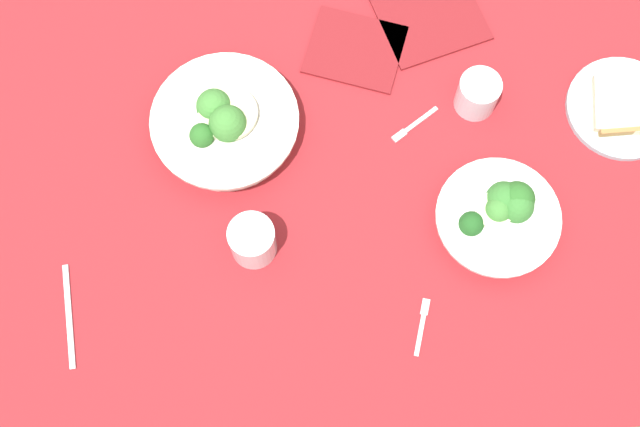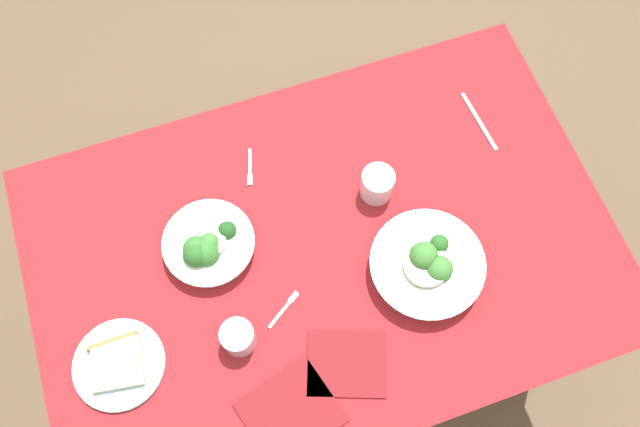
{
  "view_description": "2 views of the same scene",
  "coord_description": "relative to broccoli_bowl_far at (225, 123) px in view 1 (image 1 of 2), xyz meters",
  "views": [
    {
      "loc": [
        -0.09,
        -0.52,
        2.16
      ],
      "look_at": [
        -0.05,
        -0.06,
        0.76
      ],
      "focal_mm": 47.89,
      "sensor_mm": 36.0,
      "label": 1
    },
    {
      "loc": [
        0.17,
        0.48,
        2.21
      ],
      "look_at": [
        -0.02,
        -0.07,
        0.76
      ],
      "focal_mm": 36.91,
      "sensor_mm": 36.0,
      "label": 2
    }
  ],
  "objects": [
    {
      "name": "dining_table",
      "position": [
        0.21,
        -0.13,
        -0.14
      ],
      "size": [
        1.39,
        0.92,
        0.72
      ],
      "color": "maroon",
      "rests_on": "ground_plane"
    },
    {
      "name": "table_knife_left",
      "position": [
        -0.29,
        -0.32,
        -0.03
      ],
      "size": [
        0.02,
        0.18,
        0.0
      ],
      "primitive_type": "cube",
      "rotation": [
        0.0,
        0.0,
        1.65
      ],
      "color": "#B7B7BC",
      "rests_on": "dining_table"
    },
    {
      "name": "water_glass_side",
      "position": [
        0.46,
        0.02,
        0.0
      ],
      "size": [
        0.08,
        0.08,
        0.08
      ],
      "primitive_type": "cylinder",
      "color": "silver",
      "rests_on": "dining_table"
    },
    {
      "name": "ground_plane",
      "position": [
        0.21,
        -0.13,
        -0.75
      ],
      "size": [
        6.0,
        6.0,
        0.0
      ],
      "primitive_type": "plane",
      "color": "brown"
    },
    {
      "name": "bread_side_plate",
      "position": [
        0.73,
        -0.02,
        -0.02
      ],
      "size": [
        0.21,
        0.21,
        0.03
      ],
      "color": "#99C6D1",
      "rests_on": "dining_table"
    },
    {
      "name": "broccoli_bowl_far",
      "position": [
        0.0,
        0.0,
        0.0
      ],
      "size": [
        0.27,
        0.27,
        0.1
      ],
      "color": "silver",
      "rests_on": "dining_table"
    },
    {
      "name": "napkin_folded_upper",
      "position": [
        0.4,
        0.21,
        -0.03
      ],
      "size": [
        0.23,
        0.22,
        0.01
      ],
      "primitive_type": "cube",
      "rotation": [
        0.0,
        0.0,
        0.28
      ],
      "color": "maroon",
      "rests_on": "dining_table"
    },
    {
      "name": "fork_by_far_bowl",
      "position": [
        0.34,
        -0.02,
        -0.03
      ],
      "size": [
        0.09,
        0.07,
        0.0
      ],
      "rotation": [
        0.0,
        0.0,
        3.73
      ],
      "color": "#B7B7BC",
      "rests_on": "dining_table"
    },
    {
      "name": "fork_by_near_bowl",
      "position": [
        0.31,
        -0.39,
        -0.03
      ],
      "size": [
        0.04,
        0.1,
        0.0
      ],
      "rotation": [
        0.0,
        0.0,
        1.27
      ],
      "color": "#B7B7BC",
      "rests_on": "dining_table"
    },
    {
      "name": "water_glass_center",
      "position": [
        0.04,
        -0.23,
        0.01
      ],
      "size": [
        0.08,
        0.08,
        0.08
      ],
      "primitive_type": "cylinder",
      "color": "silver",
      "rests_on": "dining_table"
    },
    {
      "name": "napkin_folded_lower",
      "position": [
        0.25,
        0.15,
        -0.03
      ],
      "size": [
        0.22,
        0.2,
        0.01
      ],
      "primitive_type": "cube",
      "rotation": [
        0.0,
        0.0,
        -0.36
      ],
      "color": "maroon",
      "rests_on": "dining_table"
    },
    {
      "name": "broccoli_bowl_near",
      "position": [
        0.47,
        -0.21,
        -0.0
      ],
      "size": [
        0.22,
        0.22,
        0.09
      ],
      "color": "white",
      "rests_on": "dining_table"
    }
  ]
}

